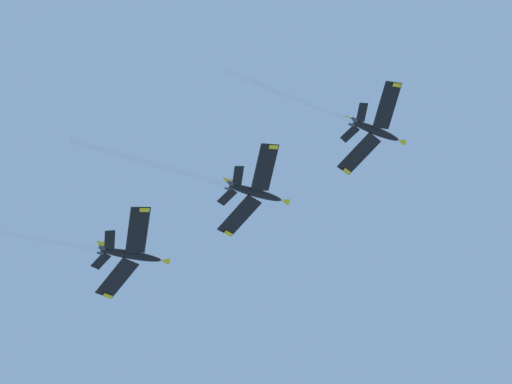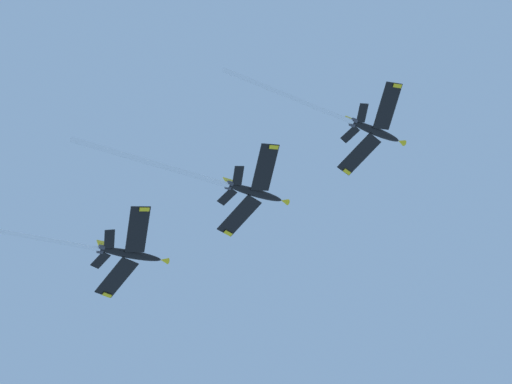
{
  "view_description": "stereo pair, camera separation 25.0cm",
  "coord_description": "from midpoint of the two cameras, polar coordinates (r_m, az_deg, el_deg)",
  "views": [
    {
      "loc": [
        -31.99,
        0.87,
        1.97
      ],
      "look_at": [
        6.94,
        23.14,
        120.45
      ],
      "focal_mm": 48.24,
      "sensor_mm": 36.0,
      "label": 1
    },
    {
      "loc": [
        -32.11,
        1.09,
        1.97
      ],
      "look_at": [
        6.94,
        23.14,
        120.45
      ],
      "focal_mm": 48.24,
      "sensor_mm": 36.0,
      "label": 2
    }
  ],
  "objects": [
    {
      "name": "jet_lead",
      "position": [
        128.59,
        7.9,
        5.86
      ],
      "size": [
        32.91,
        26.23,
        17.19
      ],
      "color": "black"
    },
    {
      "name": "jet_second",
      "position": [
        122.05,
        -3.04,
        0.8
      ],
      "size": [
        33.38,
        26.81,
        18.44
      ],
      "color": "black"
    },
    {
      "name": "jet_third",
      "position": [
        124.37,
        -12.95,
        -4.64
      ],
      "size": [
        33.82,
        28.21,
        19.15
      ],
      "color": "black"
    }
  ]
}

